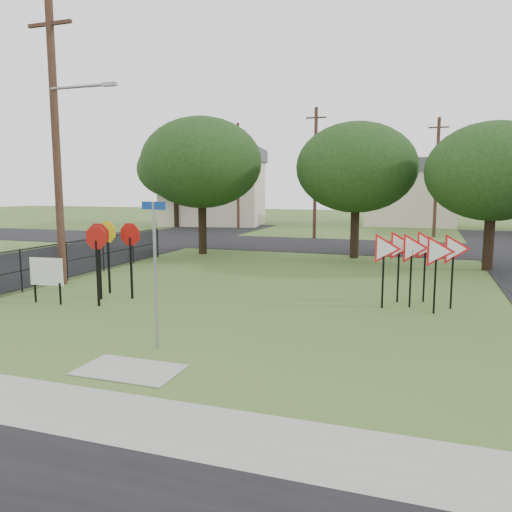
{
  "coord_description": "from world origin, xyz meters",
  "views": [
    {
      "loc": [
        5.36,
        -10.47,
        3.55
      ],
      "look_at": [
        0.79,
        3.0,
        1.6
      ],
      "focal_mm": 35.0,
      "sensor_mm": 36.0,
      "label": 1
    }
  ],
  "objects_px": {
    "yield_sign_cluster": "(418,251)",
    "info_board": "(47,273)",
    "street_name_sign": "(155,266)",
    "stop_sign_cluster": "(109,243)"
  },
  "relations": [
    {
      "from": "street_name_sign",
      "to": "info_board",
      "type": "relative_size",
      "value": 2.29
    },
    {
      "from": "info_board",
      "to": "street_name_sign",
      "type": "bearing_deg",
      "value": -26.96
    },
    {
      "from": "stop_sign_cluster",
      "to": "yield_sign_cluster",
      "type": "relative_size",
      "value": 0.85
    },
    {
      "from": "street_name_sign",
      "to": "info_board",
      "type": "distance_m",
      "value": 6.14
    },
    {
      "from": "street_name_sign",
      "to": "info_board",
      "type": "bearing_deg",
      "value": 153.04
    },
    {
      "from": "street_name_sign",
      "to": "yield_sign_cluster",
      "type": "xyz_separation_m",
      "value": [
        5.39,
        5.94,
        -0.17
      ]
    },
    {
      "from": "info_board",
      "to": "yield_sign_cluster",
      "type": "bearing_deg",
      "value": 16.47
    },
    {
      "from": "street_name_sign",
      "to": "info_board",
      "type": "height_order",
      "value": "street_name_sign"
    },
    {
      "from": "yield_sign_cluster",
      "to": "info_board",
      "type": "distance_m",
      "value": 11.28
    },
    {
      "from": "stop_sign_cluster",
      "to": "info_board",
      "type": "distance_m",
      "value": 2.06
    }
  ]
}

